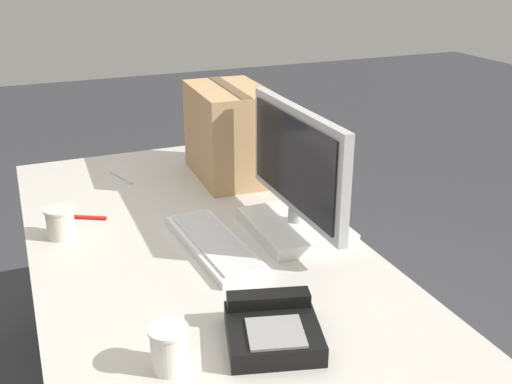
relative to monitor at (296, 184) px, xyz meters
The scene contains 9 objects.
office_desk 0.59m from the monitor, 96.19° to the right, with size 1.80×0.90×0.71m.
monitor is the anchor object (origin of this frame).
keyboard 0.29m from the monitor, 87.75° to the right, with size 0.44×0.17×0.03m.
desk_phone 0.55m from the monitor, 31.07° to the right, with size 0.25×0.24×0.08m.
paper_cup_left 0.69m from the monitor, 109.72° to the right, with size 0.09×0.09×0.09m.
paper_cup_right 0.70m from the monitor, 47.31° to the right, with size 0.08×0.08×0.10m.
spoon 0.75m from the monitor, 148.12° to the right, with size 0.16×0.07×0.00m.
cardboard_box 0.52m from the monitor, behind, with size 0.39×0.26×0.33m.
pen_marker 0.67m from the monitor, 120.44° to the right, with size 0.07×0.12×0.01m.
Camera 1 is at (1.47, -0.43, 1.50)m, focal length 42.00 mm.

